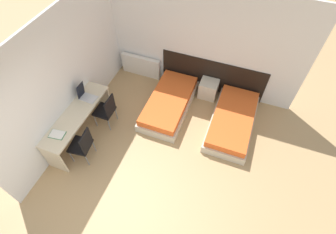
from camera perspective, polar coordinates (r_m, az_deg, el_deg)
name	(u,v)px	position (r m, az deg, el deg)	size (l,w,h in m)	color
ground_plane	(129,217)	(5.25, -8.57, -20.70)	(20.00, 20.00, 0.00)	tan
wall_back	(194,41)	(6.30, 5.76, 16.19)	(5.10, 0.05, 2.70)	white
wall_left	(70,71)	(5.80, -20.53, 9.27)	(0.05, 4.76, 2.70)	white
headboard_panel	(212,76)	(6.74, 9.56, 8.75)	(2.61, 0.03, 0.93)	black
bed_near_window	(169,103)	(6.39, 0.24, 3.05)	(0.95, 1.91, 0.37)	beige
bed_near_door	(232,121)	(6.22, 13.83, -0.84)	(0.95, 1.91, 0.37)	beige
nightstand	(208,89)	(6.73, 8.80, 6.05)	(0.44, 0.40, 0.46)	beige
radiator	(141,66)	(7.25, -5.86, 11.02)	(1.07, 0.12, 0.58)	silver
desk	(77,119)	(5.91, -19.13, -0.36)	(0.52, 1.91, 0.73)	beige
chair_near_laptop	(106,110)	(6.01, -13.29, 1.54)	(0.41, 0.41, 0.88)	black
chair_near_notebook	(82,144)	(5.58, -18.14, -5.70)	(0.46, 0.46, 0.88)	black
laptop	(86,95)	(5.99, -17.45, 4.52)	(0.36, 0.25, 0.37)	silver
open_notebook	(57,134)	(5.58, -22.99, -3.50)	(0.33, 0.25, 0.02)	#236B3D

